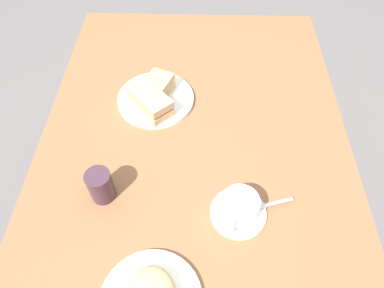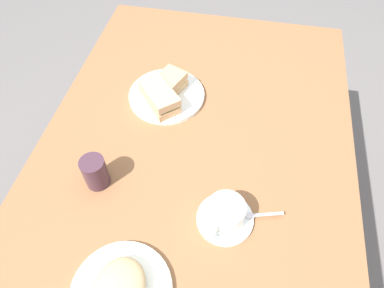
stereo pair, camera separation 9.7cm
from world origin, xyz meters
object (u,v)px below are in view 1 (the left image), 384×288
Objects in this scene: dining_table at (194,154)px; coffee_cup at (240,207)px; coffee_saucer at (238,213)px; spoon at (269,204)px; sandwich_front at (156,88)px; drinking_glass at (101,185)px; sandwich_plate at (156,99)px; sandwich_back at (150,101)px.

coffee_cup reaches higher than dining_table.
coffee_saucer is (0.23, 0.12, 0.08)m from dining_table.
dining_table is 0.30m from spoon.
drinking_glass is at bearing -16.65° from sandwich_front.
dining_table is 13.17× the size of spoon.
drinking_glass is at bearing -16.80° from sandwich_plate.
coffee_cup is 1.26× the size of drinking_glass.
sandwich_back is 0.43m from coffee_saucer.
dining_table is at bearing 51.05° from sandwich_back.
sandwich_plate is 0.46m from coffee_cup.
sandwich_plate is 2.48× the size of spoon.
sandwich_back is at bearing 162.56° from drinking_glass.
drinking_glass reaches higher than sandwich_back.
sandwich_back is 1.61× the size of spoon.
coffee_saucer is 0.35m from drinking_glass.
sandwich_front is 0.50m from spoon.
sandwich_back is 0.43m from coffee_cup.
coffee_cup reaches higher than sandwich_front.
sandwich_plate is 2.62× the size of drinking_glass.
spoon is (0.37, 0.32, 0.01)m from sandwich_plate.
sandwich_back is 1.71× the size of drinking_glass.
coffee_saucer is 1.21× the size of coffee_cup.
sandwich_back reaches higher than sandwich_front.
spoon is (-0.02, 0.08, 0.01)m from coffee_saucer.
drinking_glass is (-0.02, -0.42, 0.03)m from spoon.
sandwich_front reaches higher than sandwich_plate.
sandwich_plate is (-0.16, -0.13, 0.08)m from dining_table.
spoon is at bearing 86.89° from drinking_glass.
sandwich_plate is 1.54× the size of sandwich_back.
sandwich_back is 0.46m from spoon.
sandwich_plate is at bearing 167.56° from sandwich_back.
sandwich_plate is 0.06m from sandwich_back.
coffee_cup is 0.35m from drinking_glass.
dining_table is 9.15× the size of coffee_saucer.
drinking_glass is at bearing -50.69° from dining_table.
sandwich_back is 0.31m from drinking_glass.
spoon is (0.21, 0.19, 0.09)m from dining_table.
drinking_glass is (-0.05, -0.35, 0.04)m from coffee_saucer.
coffee_saucer is (0.39, 0.24, -0.00)m from sandwich_plate.
drinking_glass is (0.36, -0.11, 0.00)m from sandwich_front.
coffee_saucer is 0.04m from coffee_cup.
dining_table is at bearing 36.05° from sandwich_front.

